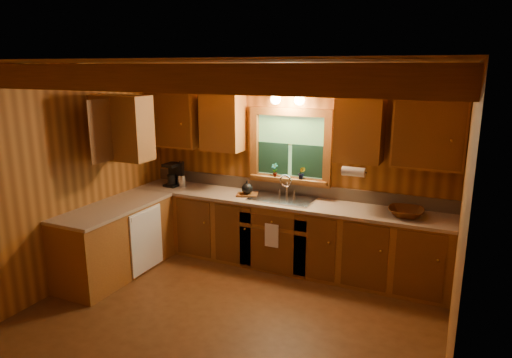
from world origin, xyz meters
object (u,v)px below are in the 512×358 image
Objects in this scene: cutting_board at (247,195)px; wicker_basket at (406,212)px; coffee_maker at (174,174)px; sink at (282,203)px.

cutting_board is 2.02m from wicker_basket.
coffee_maker is at bearing 178.87° from wicker_basket.
sink is 1.54m from wicker_basket.
sink reaches higher than wicker_basket.
sink reaches higher than cutting_board.
cutting_board is (1.19, -0.04, -0.15)m from coffee_maker.
coffee_maker is 0.83× the size of wicker_basket.
cutting_board is (-0.48, -0.03, 0.06)m from sink.
coffee_maker is (-1.67, 0.01, 0.21)m from sink.
coffee_maker is 3.21m from wicker_basket.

